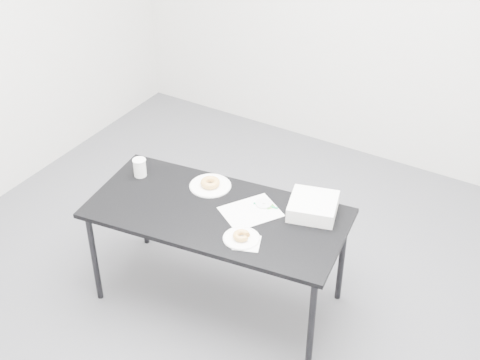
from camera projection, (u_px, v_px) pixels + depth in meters
The scene contains 13 objects.
floor at pixel (224, 290), 4.24m from camera, with size 4.00×4.00×0.00m, color #4E4E53.
table at pixel (217, 218), 3.84m from camera, with size 1.56×0.88×0.68m.
scorecard at pixel (251, 212), 3.80m from camera, with size 0.25×0.31×0.00m, color white.
logo_patch at pixel (269, 206), 3.84m from camera, with size 0.05×0.05×0.00m, color green.
pen at pixel (266, 206), 3.84m from camera, with size 0.01×0.01×0.15m, color #0D9455.
napkin at pixel (247, 243), 3.58m from camera, with size 0.14×0.14×0.00m, color white.
plate_near at pixel (241, 238), 3.60m from camera, with size 0.20×0.20×0.01m, color white.
donut_near at pixel (241, 236), 3.59m from camera, with size 0.09×0.09×0.03m, color #C27D3D.
plate_far at pixel (210, 186), 4.01m from camera, with size 0.25×0.25×0.01m, color white.
donut_far at pixel (210, 183), 4.00m from camera, with size 0.12×0.12×0.04m, color #C27D3D.
coffee_cup at pixel (140, 167), 4.08m from camera, with size 0.08×0.08×0.12m, color white.
cup_lid at pixel (264, 204), 3.86m from camera, with size 0.09×0.09×0.01m, color silver.
bakery_box at pixel (313, 206), 3.77m from camera, with size 0.26×0.26×0.09m, color white.
Camera 1 is at (1.67, -2.61, 2.98)m, focal length 50.00 mm.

